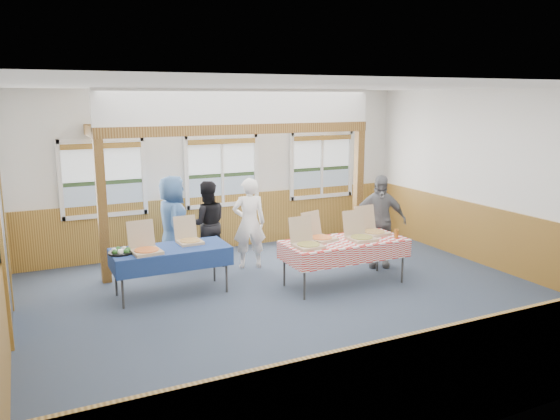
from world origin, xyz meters
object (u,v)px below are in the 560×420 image
(woman_white, at_px, (249,223))
(man_blue, at_px, (173,222))
(woman_black, at_px, (207,224))
(table_left, at_px, (171,251))
(person_grey, at_px, (379,221))
(table_right, at_px, (344,243))

(woman_white, distance_m, man_blue, 1.37)
(man_blue, bearing_deg, woman_black, -92.47)
(man_blue, bearing_deg, table_left, 174.30)
(woman_black, xyz_separation_m, man_blue, (-0.59, 0.14, 0.06))
(woman_white, height_order, person_grey, person_grey)
(table_right, height_order, woman_black, woman_black)
(table_right, height_order, man_blue, man_blue)
(man_blue, xyz_separation_m, person_grey, (3.41, -1.52, 0.00))
(woman_black, bearing_deg, person_grey, 161.86)
(table_right, distance_m, man_blue, 3.13)
(woman_black, height_order, person_grey, person_grey)
(table_right, relative_size, woman_white, 1.29)
(woman_white, bearing_deg, table_right, 137.40)
(table_right, bearing_deg, table_left, 156.99)
(table_right, height_order, woman_white, woman_white)
(man_blue, bearing_deg, person_grey, -103.44)
(woman_black, distance_m, person_grey, 3.14)
(woman_white, height_order, man_blue, man_blue)
(woman_black, xyz_separation_m, person_grey, (2.81, -1.38, 0.06))
(woman_black, relative_size, person_grey, 0.93)
(table_left, height_order, table_right, same)
(woman_white, bearing_deg, woman_black, -19.76)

